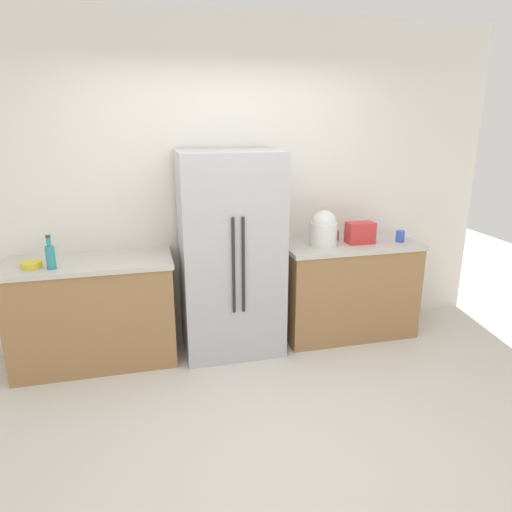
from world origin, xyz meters
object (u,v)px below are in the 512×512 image
at_px(cup_a, 400,236).
at_px(bowl_a, 32,265).
at_px(rice_cooker, 324,229).
at_px(toaster, 360,233).
at_px(refrigerator, 231,255).
at_px(bottle_a, 50,256).
at_px(cup_b, 334,235).

distance_m(cup_a, bowl_a, 3.15).
bearing_deg(rice_cooker, toaster, -0.64).
height_order(toaster, rice_cooker, rice_cooker).
relative_size(refrigerator, cup_a, 16.84).
relative_size(bottle_a, cup_a, 2.53).
bearing_deg(rice_cooker, bottle_a, -176.86).
relative_size(cup_b, bowl_a, 0.58).
height_order(cup_b, bowl_a, cup_b).
height_order(toaster, cup_b, toaster).
relative_size(rice_cooker, cup_a, 3.07).
bearing_deg(cup_b, toaster, -42.68).
height_order(cup_a, bowl_a, cup_a).
distance_m(bottle_a, cup_a, 3.00).
distance_m(toaster, cup_a, 0.39).
height_order(refrigerator, cup_b, refrigerator).
bearing_deg(bowl_a, cup_a, 0.16).
distance_m(refrigerator, cup_b, 1.04).
height_order(toaster, cup_a, toaster).
xyz_separation_m(refrigerator, toaster, (1.20, 0.00, 0.12)).
bearing_deg(refrigerator, toaster, 0.03).
bearing_deg(cup_b, bottle_a, -173.30).
distance_m(toaster, rice_cooker, 0.36).
bearing_deg(cup_b, rice_cooker, -137.39).
height_order(bottle_a, cup_b, bottle_a).
relative_size(refrigerator, rice_cooker, 5.49).
bearing_deg(bottle_a, cup_a, 1.38).
xyz_separation_m(toaster, rice_cooker, (-0.36, 0.00, 0.06)).
xyz_separation_m(bottle_a, cup_b, (2.43, 0.29, -0.06)).
bearing_deg(toaster, bottle_a, -177.38).
xyz_separation_m(refrigerator, cup_a, (1.58, -0.05, 0.08)).
bearing_deg(toaster, cup_b, 137.32).
bearing_deg(refrigerator, rice_cooker, 0.31).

